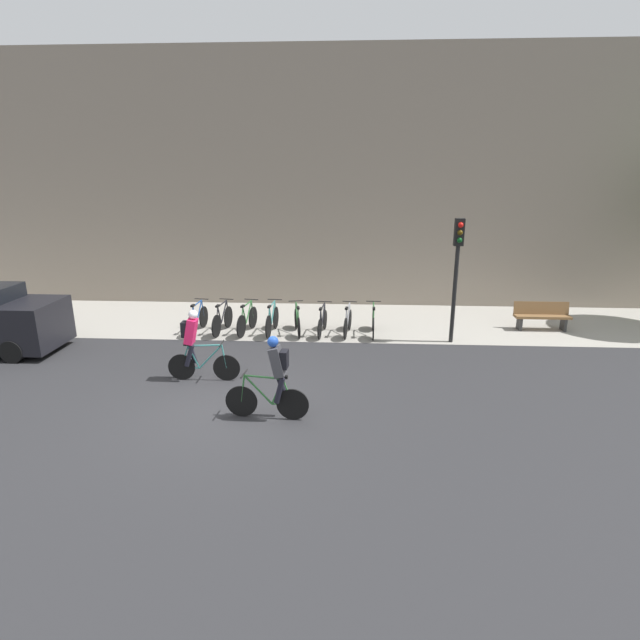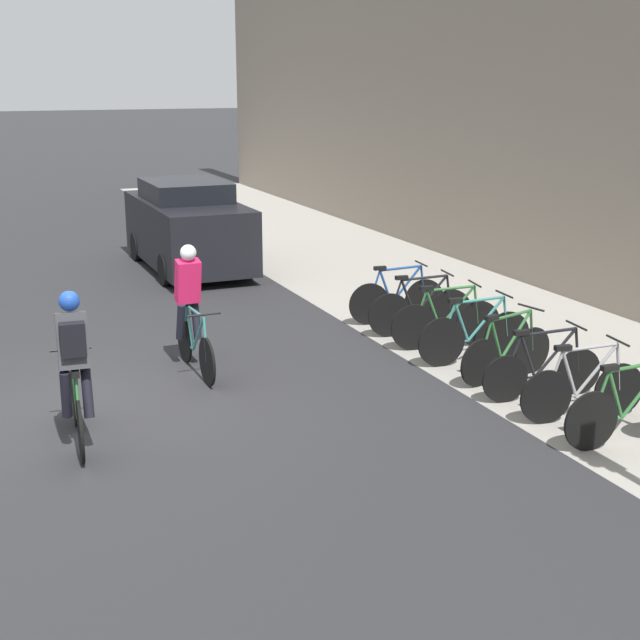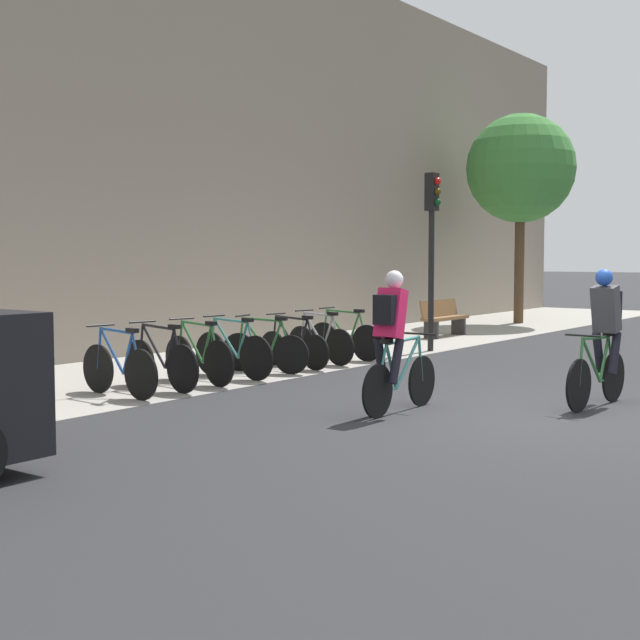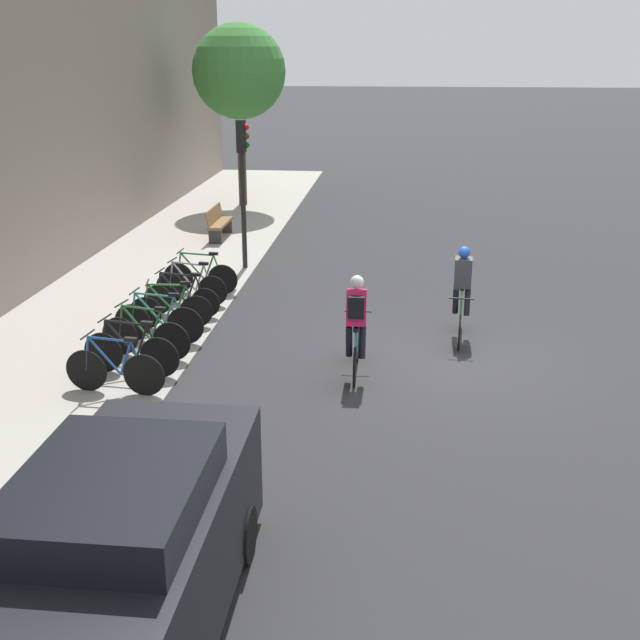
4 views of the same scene
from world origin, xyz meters
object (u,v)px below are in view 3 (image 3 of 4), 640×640
object	(u,v)px
parked_bike_3	(233,352)
parked_bike_5	(294,346)
cyclist_grey	(603,333)
parked_bike_6	(320,342)
cyclist_pink	(393,338)
traffic_light_pole	(432,228)
bench	(443,317)
parked_bike_0	(119,367)
parked_bike_7	(345,338)
parked_bike_1	(161,362)
parked_bike_4	(265,349)
parked_bike_2	(199,357)

from	to	relation	value
parked_bike_3	parked_bike_5	xyz separation A→B (m)	(1.57, -0.00, -0.03)
cyclist_grey	parked_bike_6	bearing A→B (deg)	75.42
cyclist_pink	traffic_light_pole	size ratio (longest dim) A/B	0.49
cyclist_grey	bench	xyz separation A→B (m)	(7.64, 6.44, -0.47)
cyclist_pink	parked_bike_5	xyz separation A→B (m)	(2.86, 3.76, -0.56)
parked_bike_0	parked_bike_7	world-z (taller)	parked_bike_0
parked_bike_0	cyclist_pink	bearing A→B (deg)	-74.14
cyclist_grey	traffic_light_pole	size ratio (longest dim) A/B	0.49
parked_bike_1	parked_bike_6	world-z (taller)	parked_bike_1
parked_bike_7	traffic_light_pole	xyz separation A→B (m)	(2.28, -0.57, 2.10)
parked_bike_0	parked_bike_4	bearing A→B (deg)	-0.01
parked_bike_6	bench	world-z (taller)	parked_bike_6
parked_bike_3	parked_bike_6	bearing A→B (deg)	0.00
parked_bike_2	parked_bike_6	distance (m)	3.14
parked_bike_7	bench	bearing A→B (deg)	8.70
cyclist_pink	parked_bike_6	distance (m)	5.27
parked_bike_3	parked_bike_0	bearing A→B (deg)	179.99
parked_bike_4	traffic_light_pole	xyz separation A→B (m)	(4.64, -0.57, 2.12)
cyclist_pink	parked_bike_6	world-z (taller)	cyclist_pink
parked_bike_5	traffic_light_pole	world-z (taller)	traffic_light_pole
parked_bike_5	parked_bike_3	bearing A→B (deg)	179.94
parked_bike_1	traffic_light_pole	xyz separation A→B (m)	(6.99, -0.57, 2.10)
traffic_light_pole	parked_bike_4	bearing A→B (deg)	173.01
parked_bike_5	parked_bike_7	world-z (taller)	parked_bike_7
parked_bike_3	bench	size ratio (longest dim) A/B	1.01
parked_bike_0	bench	size ratio (longest dim) A/B	0.97
parked_bike_7	cyclist_grey	bearing A→B (deg)	-111.80
parked_bike_2	parked_bike_4	distance (m)	1.57
parked_bike_2	parked_bike_6	bearing A→B (deg)	-0.00
parked_bike_6	parked_bike_2	bearing A→B (deg)	180.00
parked_bike_3	parked_bike_4	distance (m)	0.79
parked_bike_3	parked_bike_7	size ratio (longest dim) A/B	1.02
parked_bike_4	cyclist_grey	bearing A→B (deg)	-88.92
parked_bike_6	parked_bike_5	bearing A→B (deg)	-179.88
cyclist_grey	parked_bike_5	world-z (taller)	cyclist_grey
traffic_light_pole	bench	bearing A→B (deg)	24.15
parked_bike_0	traffic_light_pole	size ratio (longest dim) A/B	0.46
parked_bike_0	parked_bike_1	bearing A→B (deg)	-0.03
cyclist_grey	parked_bike_5	bearing A→B (deg)	83.12
parked_bike_0	parked_bike_3	distance (m)	2.36
cyclist_pink	cyclist_grey	size ratio (longest dim) A/B	1.00
parked_bike_2	traffic_light_pole	bearing A→B (deg)	-5.23
cyclist_pink	parked_bike_0	world-z (taller)	cyclist_pink
parked_bike_1	traffic_light_pole	distance (m)	7.32
parked_bike_3	parked_bike_5	world-z (taller)	parked_bike_3
cyclist_pink	parked_bike_6	bearing A→B (deg)	45.98
parked_bike_1	parked_bike_4	size ratio (longest dim) A/B	1.07
parked_bike_5	bench	world-z (taller)	parked_bike_5
parked_bike_6	traffic_light_pole	size ratio (longest dim) A/B	0.45
parked_bike_6	bench	distance (m)	6.23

